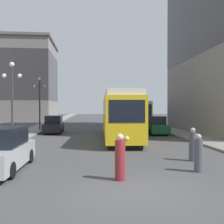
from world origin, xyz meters
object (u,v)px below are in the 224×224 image
object	(u,v)px
streetcar	(119,114)
pedestrian_on_sidewalk	(120,159)
pedestrian_crossing_near	(198,154)
pedestrian_crossing_far	(193,145)
parked_car_left_mid	(54,125)
parked_car_left_near	(2,150)
transit_bus	(135,113)
lamp_post_left_near	(12,90)
parked_car_right_far	(154,126)
lamp_post_left_far	(40,96)

from	to	relation	value
streetcar	pedestrian_on_sidewalk	world-z (taller)	streetcar
pedestrian_crossing_near	pedestrian_crossing_far	distance (m)	2.29
parked_car_left_mid	pedestrian_crossing_near	xyz separation A→B (m)	(8.24, -17.70, -0.11)
parked_car_left_near	transit_bus	bearing A→B (deg)	68.70
parked_car_left_mid	lamp_post_left_near	distance (m)	9.15
parked_car_right_far	pedestrian_on_sidewalk	size ratio (longest dim) A/B	2.73
lamp_post_left_near	pedestrian_crossing_far	bearing A→B (deg)	-33.43
transit_bus	lamp_post_left_near	xyz separation A→B (m)	(-11.98, -16.44, 2.02)
transit_bus	pedestrian_on_sidewalk	xyz separation A→B (m)	(-5.22, -26.70, -1.15)
pedestrian_on_sidewalk	lamp_post_left_far	distance (m)	22.28
parked_car_left_mid	pedestrian_on_sidewalk	size ratio (longest dim) A/B	2.86
pedestrian_crossing_near	pedestrian_on_sidewalk	bearing A→B (deg)	-3.85
streetcar	parked_car_right_far	xyz separation A→B (m)	(3.99, 3.12, -1.26)
streetcar	transit_bus	distance (m)	13.85
parked_car_right_far	pedestrian_crossing_near	xyz separation A→B (m)	(-2.08, -15.55, -0.11)
parked_car_left_mid	lamp_post_left_far	xyz separation A→B (m)	(-1.90, 2.34, 3.19)
streetcar	pedestrian_on_sidewalk	distance (m)	13.52
streetcar	transit_bus	bearing A→B (deg)	76.85
parked_car_right_far	lamp_post_left_far	bearing A→B (deg)	-23.35
transit_bus	lamp_post_left_far	world-z (taller)	lamp_post_left_far
parked_car_right_far	parked_car_left_mid	bearing A→B (deg)	-14.95
pedestrian_crossing_far	lamp_post_left_far	xyz separation A→B (m)	(-10.79, 17.84, 3.26)
pedestrian_crossing_far	lamp_post_left_near	bearing A→B (deg)	124.05
pedestrian_on_sidewalk	lamp_post_left_far	size ratio (longest dim) A/B	0.29
pedestrian_crossing_near	lamp_post_left_far	size ratio (longest dim) A/B	0.26
streetcar	parked_car_right_far	world-z (taller)	streetcar
parked_car_left_mid	parked_car_right_far	size ratio (longest dim) A/B	1.04
parked_car_left_mid	lamp_post_left_far	world-z (taller)	lamp_post_left_far
pedestrian_crossing_far	lamp_post_left_far	world-z (taller)	lamp_post_left_far
pedestrian_on_sidewalk	lamp_post_left_far	world-z (taller)	lamp_post_left_far
parked_car_right_far	pedestrian_crossing_far	distance (m)	13.43
parked_car_left_near	parked_car_right_far	bearing A→B (deg)	55.43
transit_bus	parked_car_right_far	xyz separation A→B (m)	(0.24, -10.20, -1.10)
parked_car_left_mid	streetcar	bearing A→B (deg)	-40.62
parked_car_left_mid	pedestrian_on_sidewalk	bearing A→B (deg)	-76.22
parked_car_left_mid	lamp_post_left_far	size ratio (longest dim) A/B	0.82
pedestrian_on_sidewalk	lamp_post_left_far	xyz separation A→B (m)	(-6.76, 20.98, 3.24)
streetcar	lamp_post_left_far	bearing A→B (deg)	139.80
pedestrian_crossing_near	parked_car_left_near	bearing A→B (deg)	-26.93
parked_car_left_mid	pedestrian_crossing_near	size ratio (longest dim) A/B	3.09
transit_bus	parked_car_left_mid	world-z (taller)	transit_bus
pedestrian_crossing_far	pedestrian_on_sidewalk	distance (m)	5.11
pedestrian_crossing_far	lamp_post_left_far	distance (m)	21.11
streetcar	pedestrian_crossing_far	world-z (taller)	streetcar
lamp_post_left_near	pedestrian_crossing_near	bearing A→B (deg)	-42.57
parked_car_left_near	parked_car_left_mid	world-z (taller)	same
streetcar	lamp_post_left_far	world-z (taller)	lamp_post_left_far
lamp_post_left_near	parked_car_left_mid	bearing A→B (deg)	77.23
pedestrian_crossing_far	lamp_post_left_far	bearing A→B (deg)	98.64
parked_car_left_near	lamp_post_left_far	xyz separation A→B (m)	(-1.90, 18.96, 3.19)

